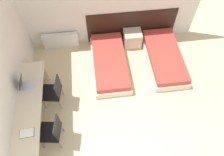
{
  "coord_description": "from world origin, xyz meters",
  "views": [
    {
      "loc": [
        -0.35,
        -0.69,
        4.84
      ],
      "look_at": [
        0.0,
        2.16,
        0.55
      ],
      "focal_mm": 35.0,
      "sensor_mm": 36.0,
      "label": 1
    }
  ],
  "objects_px": {
    "nightstand": "(132,38)",
    "chair_near_laptop": "(54,91)",
    "chair_near_notebook": "(53,131)",
    "bed_near_window": "(110,63)",
    "bed_near_door": "(164,58)",
    "laptop": "(26,85)"
  },
  "relations": [
    {
      "from": "bed_near_window",
      "to": "laptop",
      "type": "distance_m",
      "value": 2.22
    },
    {
      "from": "chair_near_notebook",
      "to": "laptop",
      "type": "bearing_deg",
      "value": 126.38
    },
    {
      "from": "chair_near_notebook",
      "to": "bed_near_window",
      "type": "bearing_deg",
      "value": 61.45
    },
    {
      "from": "bed_near_door",
      "to": "bed_near_window",
      "type": "bearing_deg",
      "value": 180.0
    },
    {
      "from": "nightstand",
      "to": "chair_near_notebook",
      "type": "height_order",
      "value": "chair_near_notebook"
    },
    {
      "from": "laptop",
      "to": "bed_near_door",
      "type": "bearing_deg",
      "value": 18.32
    },
    {
      "from": "chair_near_notebook",
      "to": "laptop",
      "type": "xyz_separation_m",
      "value": [
        -0.53,
        1.0,
        0.32
      ]
    },
    {
      "from": "laptop",
      "to": "nightstand",
      "type": "bearing_deg",
      "value": 35.34
    },
    {
      "from": "bed_near_door",
      "to": "nightstand",
      "type": "relative_size",
      "value": 3.95
    },
    {
      "from": "bed_near_door",
      "to": "laptop",
      "type": "height_order",
      "value": "laptop"
    },
    {
      "from": "nightstand",
      "to": "chair_near_notebook",
      "type": "distance_m",
      "value": 3.41
    },
    {
      "from": "chair_near_laptop",
      "to": "laptop",
      "type": "height_order",
      "value": "laptop"
    },
    {
      "from": "nightstand",
      "to": "bed_near_window",
      "type": "bearing_deg",
      "value": -134.85
    },
    {
      "from": "nightstand",
      "to": "laptop",
      "type": "distance_m",
      "value": 3.2
    },
    {
      "from": "bed_near_window",
      "to": "chair_near_notebook",
      "type": "distance_m",
      "value": 2.36
    },
    {
      "from": "bed_near_window",
      "to": "chair_near_laptop",
      "type": "bearing_deg",
      "value": -146.82
    },
    {
      "from": "bed_near_window",
      "to": "bed_near_door",
      "type": "bearing_deg",
      "value": 0.0
    },
    {
      "from": "nightstand",
      "to": "chair_near_laptop",
      "type": "relative_size",
      "value": 0.53
    },
    {
      "from": "chair_near_notebook",
      "to": "bed_near_door",
      "type": "bearing_deg",
      "value": 41.02
    },
    {
      "from": "bed_near_window",
      "to": "bed_near_door",
      "type": "height_order",
      "value": "same"
    },
    {
      "from": "nightstand",
      "to": "chair_near_laptop",
      "type": "xyz_separation_m",
      "value": [
        -2.15,
        -1.67,
        0.28
      ]
    },
    {
      "from": "chair_near_laptop",
      "to": "laptop",
      "type": "bearing_deg",
      "value": -176.53
    }
  ]
}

